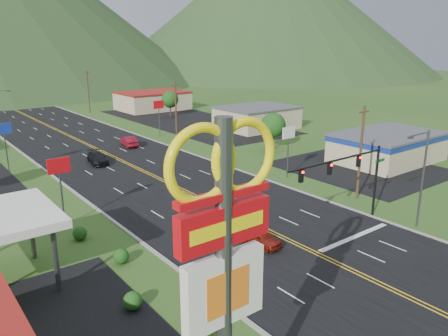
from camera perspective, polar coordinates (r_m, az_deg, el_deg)
pylon_sign at (r=14.97m, az=-0.04°, el=-11.31°), size 4.32×0.60×14.00m
traffic_signal at (r=40.30m, az=16.25°, el=-0.28°), size 13.10×0.43×7.00m
streetlight_east at (r=42.21m, az=24.40°, el=-0.57°), size 3.28×0.25×9.00m
building_east_near at (r=66.00m, az=20.60°, el=2.78°), size 15.40×10.40×4.10m
building_east_mid at (r=86.58m, az=4.32°, el=6.61°), size 14.40×11.40×4.30m
building_east_far at (r=112.81m, az=-9.31°, el=8.68°), size 16.40×12.40×4.50m
pole_sign_west_a at (r=41.63m, az=-20.70°, el=-0.57°), size 2.00×0.18×6.40m
pole_sign_west_b at (r=62.56m, az=-26.80°, el=4.02°), size 2.00×0.18×6.40m
pole_sign_east_a at (r=53.96m, az=8.44°, el=3.91°), size 2.00×0.18×6.40m
pole_sign_east_b at (r=79.21m, az=-8.52°, el=7.73°), size 2.00×0.18×6.40m
tree_east_a at (r=68.75m, az=6.47°, el=5.58°), size 3.84×3.84×5.82m
tree_east_b at (r=101.26m, az=-7.07°, el=8.89°), size 3.84×3.84×5.82m
utility_pole_a at (r=48.14m, az=17.41°, el=1.97°), size 1.60×0.28×10.00m
utility_pole_b at (r=75.17m, az=-6.30°, el=7.43°), size 1.60×0.28×10.00m
utility_pole_c at (r=111.06m, az=-17.31°, el=9.56°), size 1.60×0.28×10.00m
utility_pole_d at (r=149.06m, az=-22.88°, el=10.50°), size 1.60×0.28×10.00m
mountain_ne at (r=253.76m, az=5.86°, el=20.15°), size 180.00×180.00×70.00m
car_red_near at (r=36.69m, az=4.71°, el=-9.04°), size 2.02×4.17×1.37m
car_dark_mid at (r=63.19m, az=-16.19°, el=1.22°), size 2.97×5.55×1.53m
car_red_far at (r=72.78m, az=-12.32°, el=3.41°), size 2.42×5.05×1.60m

